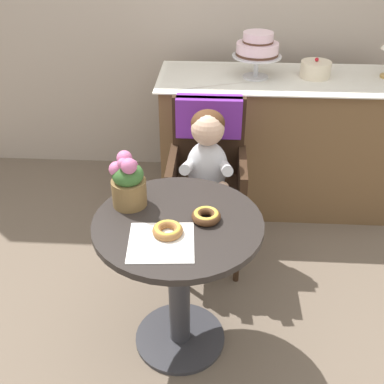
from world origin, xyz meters
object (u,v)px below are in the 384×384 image
at_px(tiered_cake_stand, 257,48).
at_px(flower_vase, 128,181).
at_px(seated_child, 207,165).
at_px(round_layer_cake, 315,69).
at_px(donut_front, 206,216).
at_px(wicker_chair, 208,157).
at_px(donut_mid, 168,230).
at_px(cafe_table, 179,260).

bearing_deg(tiered_cake_stand, flower_vase, -116.72).
bearing_deg(seated_child, round_layer_cake, 50.16).
height_order(seated_child, flower_vase, flower_vase).
xyz_separation_m(donut_front, tiered_cake_stand, (0.26, 1.29, 0.34)).
relative_size(wicker_chair, donut_mid, 7.70).
height_order(donut_front, round_layer_cake, round_layer_cake).
bearing_deg(donut_mid, round_layer_cake, 61.32).
distance_m(cafe_table, flower_vase, 0.41).
xyz_separation_m(donut_front, round_layer_cake, (0.63, 1.32, 0.21)).
height_order(cafe_table, seated_child, seated_child).
distance_m(seated_child, tiered_cake_stand, 0.89).
xyz_separation_m(wicker_chair, round_layer_cake, (0.64, 0.61, 0.31)).
xyz_separation_m(wicker_chair, donut_mid, (-0.14, -0.81, 0.10)).
bearing_deg(donut_mid, flower_vase, 132.58).
height_order(donut_front, tiered_cake_stand, tiered_cake_stand).
distance_m(seated_child, flower_vase, 0.58).
distance_m(wicker_chair, donut_mid, 0.83).
height_order(flower_vase, tiered_cake_stand, tiered_cake_stand).
height_order(cafe_table, wicker_chair, wicker_chair).
relative_size(cafe_table, flower_vase, 2.92).
bearing_deg(seated_child, donut_front, -88.52).
height_order(donut_mid, tiered_cake_stand, tiered_cake_stand).
xyz_separation_m(donut_mid, tiered_cake_stand, (0.41, 1.39, 0.34)).
xyz_separation_m(cafe_table, round_layer_cake, (0.75, 1.33, 0.44)).
bearing_deg(donut_front, donut_mid, -145.02).
bearing_deg(wicker_chair, donut_front, -91.69).
bearing_deg(wicker_chair, donut_mid, -102.38).
bearing_deg(tiered_cake_stand, seated_child, -110.28).
distance_m(wicker_chair, seated_child, 0.16).
bearing_deg(seated_child, wicker_chair, 90.00).
bearing_deg(tiered_cake_stand, wicker_chair, -115.08).
height_order(tiered_cake_stand, round_layer_cake, tiered_cake_stand).
distance_m(flower_vase, tiered_cake_stand, 1.35).
xyz_separation_m(wicker_chair, seated_child, (0.00, -0.16, 0.04)).
height_order(donut_mid, round_layer_cake, round_layer_cake).
height_order(wicker_chair, tiered_cake_stand, tiered_cake_stand).
bearing_deg(cafe_table, round_layer_cake, 60.75).
relative_size(wicker_chair, flower_vase, 3.87).
height_order(wicker_chair, flower_vase, flower_vase).
height_order(donut_mid, flower_vase, flower_vase).
xyz_separation_m(seated_child, donut_front, (0.01, -0.55, 0.06)).
relative_size(cafe_table, wicker_chair, 0.75).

